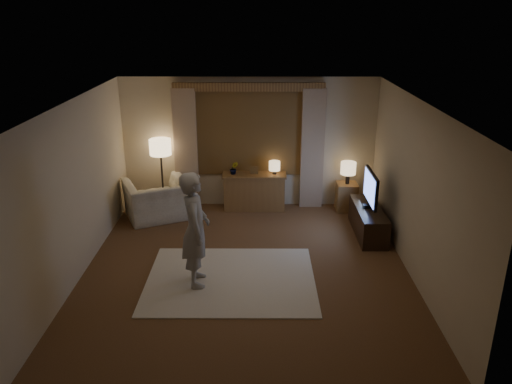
{
  "coord_description": "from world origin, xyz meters",
  "views": [
    {
      "loc": [
        0.19,
        -6.86,
        3.84
      ],
      "look_at": [
        0.15,
        0.6,
        1.07
      ],
      "focal_mm": 35.0,
      "sensor_mm": 36.0,
      "label": 1
    }
  ],
  "objects_px": {
    "side_table": "(346,197)",
    "tv_stand": "(368,221)",
    "sideboard": "(254,192)",
    "person": "(195,229)",
    "armchair": "(157,200)"
  },
  "relations": [
    {
      "from": "armchair",
      "to": "person",
      "type": "distance_m",
      "value": 2.69
    },
    {
      "from": "sideboard",
      "to": "armchair",
      "type": "height_order",
      "value": "armchair"
    },
    {
      "from": "person",
      "to": "tv_stand",
      "type": "bearing_deg",
      "value": -65.25
    },
    {
      "from": "tv_stand",
      "to": "person",
      "type": "distance_m",
      "value": 3.4
    },
    {
      "from": "side_table",
      "to": "tv_stand",
      "type": "distance_m",
      "value": 1.15
    },
    {
      "from": "side_table",
      "to": "tv_stand",
      "type": "xyz_separation_m",
      "value": [
        0.21,
        -1.13,
        -0.03
      ]
    },
    {
      "from": "sideboard",
      "to": "person",
      "type": "distance_m",
      "value": 3.07
    },
    {
      "from": "person",
      "to": "sideboard",
      "type": "bearing_deg",
      "value": -22.07
    },
    {
      "from": "sideboard",
      "to": "person",
      "type": "xyz_separation_m",
      "value": [
        -0.81,
        -2.91,
        0.53
      ]
    },
    {
      "from": "sideboard",
      "to": "armchair",
      "type": "bearing_deg",
      "value": -165.4
    },
    {
      "from": "person",
      "to": "armchair",
      "type": "bearing_deg",
      "value": 16.65
    },
    {
      "from": "armchair",
      "to": "side_table",
      "type": "xyz_separation_m",
      "value": [
        3.69,
        0.43,
        -0.09
      ]
    },
    {
      "from": "side_table",
      "to": "tv_stand",
      "type": "height_order",
      "value": "side_table"
    },
    {
      "from": "armchair",
      "to": "side_table",
      "type": "distance_m",
      "value": 3.72
    },
    {
      "from": "sideboard",
      "to": "tv_stand",
      "type": "xyz_separation_m",
      "value": [
        2.05,
        -1.18,
        -0.1
      ]
    }
  ]
}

